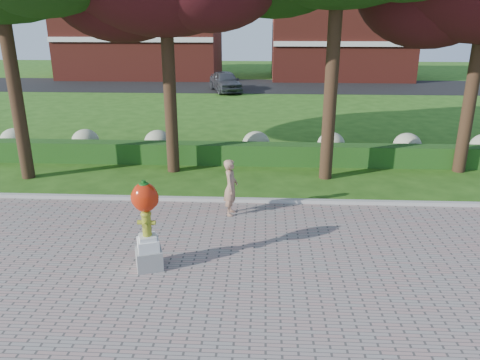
{
  "coord_description": "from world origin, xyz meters",
  "views": [
    {
      "loc": [
        1.29,
        -10.25,
        5.44
      ],
      "look_at": [
        0.71,
        1.0,
        1.45
      ],
      "focal_mm": 35.0,
      "sensor_mm": 36.0,
      "label": 1
    }
  ],
  "objects": [
    {
      "name": "building_left",
      "position": [
        -10.0,
        34.0,
        3.5
      ],
      "size": [
        14.0,
        8.0,
        7.0
      ],
      "primitive_type": "cube",
      "color": "maroon",
      "rests_on": "ground"
    },
    {
      "name": "woman",
      "position": [
        0.4,
        2.06,
        0.85
      ],
      "size": [
        0.41,
        0.61,
        1.63
      ],
      "primitive_type": "imported",
      "rotation": [
        0.0,
        0.0,
        1.53
      ],
      "color": "#A87B60",
      "rests_on": "walkway"
    },
    {
      "name": "building_right",
      "position": [
        8.0,
        34.0,
        3.2
      ],
      "size": [
        12.0,
        8.0,
        6.4
      ],
      "primitive_type": "cube",
      "color": "maroon",
      "rests_on": "ground"
    },
    {
      "name": "street",
      "position": [
        0.0,
        28.0,
        0.01
      ],
      "size": [
        50.0,
        8.0,
        0.02
      ],
      "primitive_type": "cube",
      "color": "black",
      "rests_on": "ground"
    },
    {
      "name": "hydrant_sculpture",
      "position": [
        -1.23,
        -1.05,
        1.15
      ],
      "size": [
        0.72,
        0.72,
        2.09
      ],
      "rotation": [
        0.0,
        0.0,
        0.34
      ],
      "color": "gray",
      "rests_on": "walkway"
    },
    {
      "name": "parked_car",
      "position": [
        -1.61,
        25.0,
        0.77
      ],
      "size": [
        3.08,
        4.75,
        1.5
      ],
      "primitive_type": "imported",
      "rotation": [
        0.0,
        0.0,
        0.32
      ],
      "color": "#3E4146",
      "rests_on": "street"
    },
    {
      "name": "curb",
      "position": [
        0.0,
        3.0,
        0.07
      ],
      "size": [
        40.0,
        0.18,
        0.15
      ],
      "primitive_type": "cube",
      "color": "#ADADA5",
      "rests_on": "ground"
    },
    {
      "name": "hydrangea_row",
      "position": [
        0.57,
        8.0,
        0.55
      ],
      "size": [
        20.1,
        1.1,
        0.99
      ],
      "color": "#AEB68B",
      "rests_on": "ground"
    },
    {
      "name": "lawn_hedge",
      "position": [
        0.0,
        7.0,
        0.4
      ],
      "size": [
        24.0,
        0.7,
        0.8
      ],
      "primitive_type": "cube",
      "color": "#154B18",
      "rests_on": "ground"
    },
    {
      "name": "ground",
      "position": [
        0.0,
        0.0,
        0.0
      ],
      "size": [
        100.0,
        100.0,
        0.0
      ],
      "primitive_type": "plane",
      "color": "#265114",
      "rests_on": "ground"
    }
  ]
}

